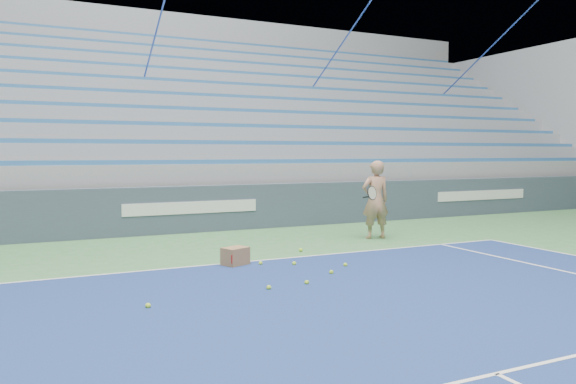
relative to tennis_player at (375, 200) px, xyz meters
name	(u,v)px	position (x,y,z in m)	size (l,w,h in m)	color
sponsor_barrier	(190,209)	(-3.39, 2.70, -0.31)	(30.00, 0.32, 1.10)	#3A4759
bleachers	(142,138)	(-3.39, 8.42, 1.50)	(31.00, 9.15, 7.30)	gray
tennis_player	(375,200)	(0.00, 0.00, 0.00)	(0.95, 0.87, 1.71)	tan
ball_box	(235,256)	(-3.78, -1.46, -0.70)	(0.49, 0.45, 0.30)	olive
tennis_ball_0	(301,250)	(-2.21, -0.76, -0.82)	(0.07, 0.07, 0.07)	#BAEE30
tennis_ball_1	(148,306)	(-5.64, -3.46, -0.82)	(0.07, 0.07, 0.07)	#BAEE30
tennis_ball_2	(307,282)	(-3.34, -3.20, -0.82)	(0.07, 0.07, 0.07)	#BAEE30
tennis_ball_3	(345,265)	(-2.19, -2.36, -0.82)	(0.07, 0.07, 0.07)	#BAEE30
tennis_ball_4	(261,263)	(-3.40, -1.63, -0.82)	(0.07, 0.07, 0.07)	#BAEE30
tennis_ball_5	(294,263)	(-2.90, -1.89, -0.82)	(0.07, 0.07, 0.07)	#BAEE30
tennis_ball_6	(269,288)	(-3.95, -3.25, -0.82)	(0.07, 0.07, 0.07)	#BAEE30
tennis_ball_7	(331,272)	(-2.68, -2.76, -0.82)	(0.07, 0.07, 0.07)	#BAEE30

